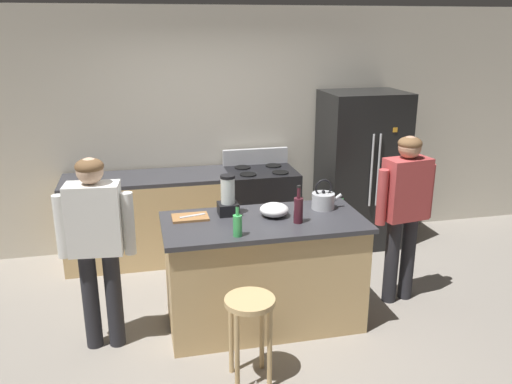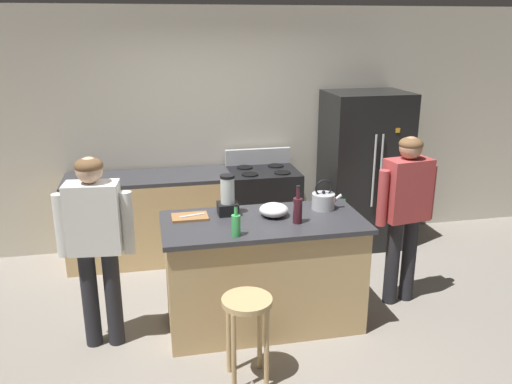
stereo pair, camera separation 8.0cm
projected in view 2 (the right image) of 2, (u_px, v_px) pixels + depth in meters
name	position (u px, v px, depth m)	size (l,w,h in m)	color
ground_plane	(263.00, 321.00, 4.63)	(14.00, 14.00, 0.00)	gray
back_wall	(227.00, 129.00, 6.04)	(8.00, 0.10, 2.70)	beige
kitchen_island	(263.00, 272.00, 4.49)	(1.68, 0.81, 0.95)	tan
back_counter_run	(162.00, 217.00, 5.78)	(2.00, 0.64, 0.95)	tan
refrigerator	(363.00, 170.00, 6.06)	(0.90, 0.73, 1.79)	black
stove_range	(263.00, 210.00, 5.97)	(0.76, 0.65, 1.13)	black
person_by_island_left	(96.00, 236.00, 4.04)	(0.60, 0.26, 1.57)	#26262B
person_by_sink_right	(406.00, 205.00, 4.71)	(0.60, 0.28, 1.58)	#26262B
bar_stool	(247.00, 317.00, 3.72)	(0.36, 0.36, 0.67)	tan
blender_appliance	(228.00, 198.00, 4.44)	(0.17, 0.17, 0.35)	black
bottle_soda	(236.00, 224.00, 3.99)	(0.07, 0.07, 0.26)	#3FB259
bottle_wine	(298.00, 209.00, 4.25)	(0.08, 0.08, 0.32)	#471923
mixing_bowl	(274.00, 210.00, 4.42)	(0.25, 0.25, 0.11)	white
tea_kettle	(323.00, 200.00, 4.58)	(0.28, 0.20, 0.27)	#B7BABF
cutting_board	(190.00, 217.00, 4.39)	(0.30, 0.20, 0.02)	#9E6B3D
chef_knife	(192.00, 215.00, 4.39)	(0.22, 0.03, 0.01)	#B7BABF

